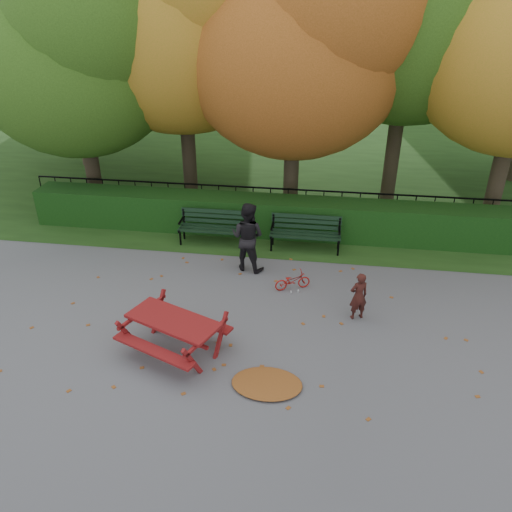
# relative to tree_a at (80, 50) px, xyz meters

# --- Properties ---
(ground) EXTENTS (90.00, 90.00, 0.00)m
(ground) POSITION_rel_tree_a_xyz_m (5.19, -5.58, -4.52)
(ground) COLOR slate
(ground) RESTS_ON ground
(grass_strip) EXTENTS (90.00, 90.00, 0.00)m
(grass_strip) POSITION_rel_tree_a_xyz_m (5.19, 8.42, -4.52)
(grass_strip) COLOR #1D3C14
(grass_strip) RESTS_ON ground
(hedge) EXTENTS (13.00, 0.90, 1.00)m
(hedge) POSITION_rel_tree_a_xyz_m (5.19, -1.08, -4.02)
(hedge) COLOR black
(hedge) RESTS_ON ground
(iron_fence) EXTENTS (14.00, 0.04, 1.02)m
(iron_fence) POSITION_rel_tree_a_xyz_m (5.19, -0.28, -3.98)
(iron_fence) COLOR black
(iron_fence) RESTS_ON ground
(tree_a) EXTENTS (5.88, 5.60, 7.48)m
(tree_a) POSITION_rel_tree_a_xyz_m (0.00, 0.00, 0.00)
(tree_a) COLOR #32251A
(tree_a) RESTS_ON ground
(tree_b) EXTENTS (6.72, 6.40, 8.79)m
(tree_b) POSITION_rel_tree_a_xyz_m (2.74, 1.17, 0.88)
(tree_b) COLOR #32251A
(tree_b) RESTS_ON ground
(tree_c) EXTENTS (6.30, 6.00, 8.00)m
(tree_c) POSITION_rel_tree_a_xyz_m (6.02, 0.38, 0.30)
(tree_c) COLOR #32251A
(tree_c) RESTS_ON ground
(bench_left) EXTENTS (1.80, 0.57, 0.88)m
(bench_left) POSITION_rel_tree_a_xyz_m (3.89, -1.88, -4.00)
(bench_left) COLOR black
(bench_left) RESTS_ON ground
(bench_right) EXTENTS (1.80, 0.57, 0.88)m
(bench_right) POSITION_rel_tree_a_xyz_m (6.29, -1.88, -4.00)
(bench_right) COLOR black
(bench_right) RESTS_ON ground
(picnic_table) EXTENTS (2.11, 1.93, 0.83)m
(picnic_table) POSITION_rel_tree_a_xyz_m (4.14, -6.38, -3.95)
(picnic_table) COLOR maroon
(picnic_table) RESTS_ON ground
(leaf_pile) EXTENTS (1.46, 1.26, 0.08)m
(leaf_pile) POSITION_rel_tree_a_xyz_m (5.94, -7.04, -4.48)
(leaf_pile) COLOR brown
(leaf_pile) RESTS_ON ground
(leaf_scatter) EXTENTS (9.00, 5.70, 0.01)m
(leaf_scatter) POSITION_rel_tree_a_xyz_m (5.19, -5.28, -4.51)
(leaf_scatter) COLOR brown
(leaf_scatter) RESTS_ON ground
(child) EXTENTS (0.45, 0.38, 1.05)m
(child) POSITION_rel_tree_a_xyz_m (7.52, -4.81, -3.99)
(child) COLOR #391612
(child) RESTS_ON ground
(adult) EXTENTS (0.97, 0.84, 1.69)m
(adult) POSITION_rel_tree_a_xyz_m (4.98, -3.11, -3.67)
(adult) COLOR black
(adult) RESTS_ON ground
(bicycle) EXTENTS (0.86, 0.58, 0.43)m
(bicycle) POSITION_rel_tree_a_xyz_m (6.12, -3.89, -4.31)
(bicycle) COLOR #A8140F
(bicycle) RESTS_ON ground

